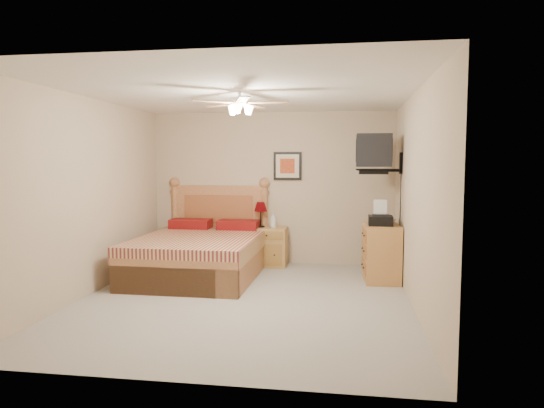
{
  "coord_description": "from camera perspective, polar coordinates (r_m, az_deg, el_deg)",
  "views": [
    {
      "loc": [
        1.19,
        -5.69,
        1.69
      ],
      "look_at": [
        0.21,
        0.9,
        1.11
      ],
      "focal_mm": 32.0,
      "sensor_mm": 36.0,
      "label": 1
    }
  ],
  "objects": [
    {
      "name": "table_lamp",
      "position": [
        7.89,
        -1.34,
        -1.26
      ],
      "size": [
        0.24,
        0.24,
        0.41
      ],
      "primitive_type": null,
      "rotation": [
        0.0,
        0.0,
        -0.09
      ],
      "color": "#4F0207",
      "rests_on": "nightstand"
    },
    {
      "name": "wall_back",
      "position": [
        8.04,
        -0.07,
        1.85
      ],
      "size": [
        4.0,
        0.04,
        2.5
      ],
      "primitive_type": "cube",
      "color": "tan",
      "rests_on": "ground"
    },
    {
      "name": "wall_front",
      "position": [
        3.67,
        -10.59,
        -2.0
      ],
      "size": [
        4.0,
        0.04,
        2.5
      ],
      "primitive_type": "cube",
      "color": "tan",
      "rests_on": "ground"
    },
    {
      "name": "wall_right",
      "position": [
        5.76,
        16.5,
        0.4
      ],
      "size": [
        0.04,
        4.5,
        2.5
      ],
      "primitive_type": "cube",
      "color": "tan",
      "rests_on": "ground"
    },
    {
      "name": "magazine_lower",
      "position": [
        7.27,
        12.66,
        -2.01
      ],
      "size": [
        0.23,
        0.28,
        0.02
      ],
      "primitive_type": "imported",
      "rotation": [
        0.0,
        0.0,
        -0.17
      ],
      "color": "#ADA48E",
      "rests_on": "dresser"
    },
    {
      "name": "framed_picture",
      "position": [
        7.97,
        1.84,
        4.48
      ],
      "size": [
        0.46,
        0.04,
        0.46
      ],
      "primitive_type": "cube",
      "color": "black",
      "rests_on": "wall_back"
    },
    {
      "name": "floor",
      "position": [
        6.05,
        -3.3,
        -11.23
      ],
      "size": [
        4.5,
        4.5,
        0.0
      ],
      "primitive_type": "plane",
      "color": "gray",
      "rests_on": "ground"
    },
    {
      "name": "nightstand",
      "position": [
        7.91,
        -0.37,
        -5.04
      ],
      "size": [
        0.58,
        0.44,
        0.63
      ],
      "primitive_type": "cube",
      "rotation": [
        0.0,
        0.0,
        -0.01
      ],
      "color": "#B5884A",
      "rests_on": "ground"
    },
    {
      "name": "lotion_bottle",
      "position": [
        7.8,
        0.14,
        -1.93
      ],
      "size": [
        0.11,
        0.11,
        0.25
      ],
      "primitive_type": "imported",
      "rotation": [
        0.0,
        0.0,
        -0.13
      ],
      "color": "silver",
      "rests_on": "nightstand"
    },
    {
      "name": "wall_left",
      "position": [
        6.54,
        -20.78,
        0.8
      ],
      "size": [
        0.04,
        4.5,
        2.5
      ],
      "primitive_type": "cube",
      "color": "tan",
      "rests_on": "ground"
    },
    {
      "name": "fax_machine",
      "position": [
        6.9,
        12.65,
        -1.01
      ],
      "size": [
        0.33,
        0.36,
        0.35
      ],
      "primitive_type": null,
      "rotation": [
        0.0,
        0.0,
        -0.01
      ],
      "color": "black",
      "rests_on": "dresser"
    },
    {
      "name": "bed",
      "position": [
        7.19,
        -8.58,
        -2.85
      ],
      "size": [
        1.71,
        2.23,
        1.43
      ],
      "primitive_type": null,
      "rotation": [
        0.0,
        0.0,
        -0.01
      ],
      "color": "#9F5E32",
      "rests_on": "ground"
    },
    {
      "name": "dresser",
      "position": [
        7.07,
        12.75,
        -5.62
      ],
      "size": [
        0.51,
        0.71,
        0.81
      ],
      "primitive_type": "cube",
      "rotation": [
        0.0,
        0.0,
        0.05
      ],
      "color": "#A6763B",
      "rests_on": "ground"
    },
    {
      "name": "ceiling",
      "position": [
        5.87,
        -3.42,
        12.91
      ],
      "size": [
        4.0,
        4.5,
        0.04
      ],
      "primitive_type": "cube",
      "color": "white",
      "rests_on": "ground"
    },
    {
      "name": "wall_tv",
      "position": [
        7.05,
        13.08,
        5.84
      ],
      "size": [
        0.56,
        0.46,
        0.58
      ],
      "primitive_type": null,
      "color": "black",
      "rests_on": "wall_right"
    },
    {
      "name": "magazine_upper",
      "position": [
        7.27,
        12.58,
        -1.83
      ],
      "size": [
        0.28,
        0.33,
        0.02
      ],
      "primitive_type": "imported",
      "rotation": [
        0.0,
        0.0,
        -0.28
      ],
      "color": "gray",
      "rests_on": "magazine_lower"
    },
    {
      "name": "ceiling_fan",
      "position": [
        5.66,
        -3.84,
        11.78
      ],
      "size": [
        1.14,
        1.14,
        0.28
      ],
      "primitive_type": null,
      "color": "white",
      "rests_on": "ceiling"
    }
  ]
}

